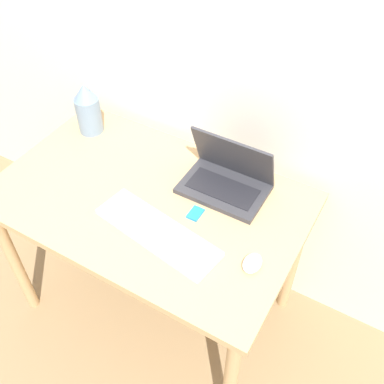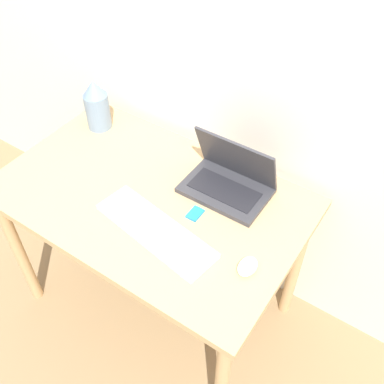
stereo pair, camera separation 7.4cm
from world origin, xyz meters
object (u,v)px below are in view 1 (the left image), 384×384
Objects in this scene: keyboard at (157,232)px; mouse at (252,263)px; vase at (88,109)px; laptop at (227,177)px; mp3_player at (195,214)px.

keyboard is 5.79× the size of mouse.
mouse is at bearing -18.56° from vase.
keyboard is 0.35m from mouse.
vase is at bearing 178.35° from laptop.
vase is at bearing 162.45° from mp3_player.
vase reaches higher than laptop.
mp3_player is (-0.03, -0.18, -0.04)m from laptop.
laptop is 3.79× the size of mouse.
keyboard is at bearing -107.15° from laptop.
keyboard is 2.14× the size of vase.
laptop is 0.35m from keyboard.
mouse is at bearing -20.90° from mp3_player.
keyboard is 0.68m from vase.
vase is (-0.92, 0.31, 0.10)m from mouse.
vase is (-0.68, 0.02, 0.06)m from laptop.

